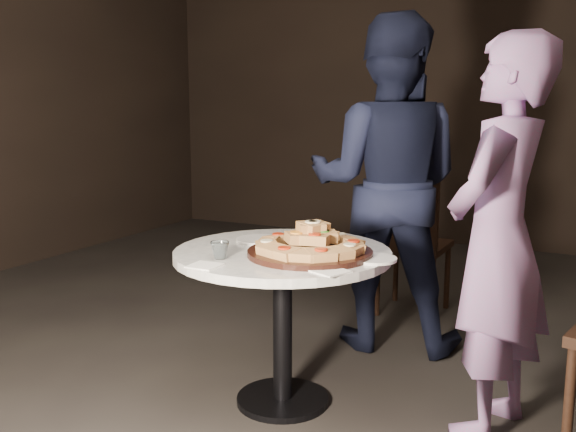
{
  "coord_description": "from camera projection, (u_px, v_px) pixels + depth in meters",
  "views": [
    {
      "loc": [
        1.0,
        -2.16,
        1.23
      ],
      "look_at": [
        -0.14,
        0.12,
        0.78
      ],
      "focal_mm": 40.0,
      "sensor_mm": 36.0,
      "label": 1
    }
  ],
  "objects": [
    {
      "name": "floor",
      "position": [
        307.0,
        417.0,
        2.56
      ],
      "size": [
        7.0,
        7.0,
        0.0
      ],
      "primitive_type": "plane",
      "color": "black",
      "rests_on": "ground"
    },
    {
      "name": "table",
      "position": [
        282.0,
        279.0,
        2.59
      ],
      "size": [
        1.0,
        1.0,
        0.65
      ],
      "rotation": [
        0.0,
        0.0,
        0.15
      ],
      "color": "black",
      "rests_on": "ground"
    },
    {
      "name": "serving_board",
      "position": [
        310.0,
        253.0,
        2.47
      ],
      "size": [
        0.63,
        0.63,
        0.02
      ],
      "primitive_type": "cylinder",
      "rotation": [
        0.0,
        0.0,
        -0.36
      ],
      "color": "black",
      "rests_on": "table"
    },
    {
      "name": "focaccia_pile",
      "position": [
        311.0,
        242.0,
        2.47
      ],
      "size": [
        0.43,
        0.43,
        0.11
      ],
      "rotation": [
        0.0,
        0.0,
        0.36
      ],
      "color": "#AE7A43",
      "rests_on": "serving_board"
    },
    {
      "name": "plate_left",
      "position": [
        259.0,
        240.0,
        2.73
      ],
      "size": [
        0.22,
        0.22,
        0.01
      ],
      "primitive_type": "cylinder",
      "rotation": [
        0.0,
        0.0,
        -0.13
      ],
      "color": "white",
      "rests_on": "table"
    },
    {
      "name": "plate_right",
      "position": [
        374.0,
        259.0,
        2.4
      ],
      "size": [
        0.22,
        0.22,
        0.01
      ],
      "primitive_type": "cylinder",
      "rotation": [
        0.0,
        0.0,
        -0.29
      ],
      "color": "white",
      "rests_on": "table"
    },
    {
      "name": "water_glass",
      "position": [
        220.0,
        250.0,
        2.41
      ],
      "size": [
        0.09,
        0.09,
        0.07
      ],
      "primitive_type": "imported",
      "rotation": [
        0.0,
        0.0,
        0.23
      ],
      "color": "silver",
      "rests_on": "table"
    },
    {
      "name": "napkin_near",
      "position": [
        205.0,
        266.0,
        2.31
      ],
      "size": [
        0.11,
        0.11,
        0.01
      ],
      "primitive_type": "cube",
      "rotation": [
        0.0,
        0.0,
        0.02
      ],
      "color": "white",
      "rests_on": "table"
    },
    {
      "name": "napkin_far",
      "position": [
        330.0,
        271.0,
        2.23
      ],
      "size": [
        0.14,
        0.14,
        0.01
      ],
      "primitive_type": "cube",
      "rotation": [
        0.0,
        0.0,
        -0.4
      ],
      "color": "white",
      "rests_on": "table"
    },
    {
      "name": "chair_far",
      "position": [
        410.0,
        238.0,
        3.7
      ],
      "size": [
        0.39,
        0.41,
        0.81
      ],
      "rotation": [
        0.0,
        0.0,
        3.11
      ],
      "color": "black",
      "rests_on": "ground"
    },
    {
      "name": "diner_navy",
      "position": [
        387.0,
        184.0,
        3.22
      ],
      "size": [
        0.91,
        0.77,
        1.66
      ],
      "primitive_type": "imported",
      "rotation": [
        0.0,
        0.0,
        3.33
      ],
      "color": "black",
      "rests_on": "ground"
    },
    {
      "name": "diner_teal",
      "position": [
        498.0,
        240.0,
        2.34
      ],
      "size": [
        0.46,
        0.6,
        1.48
      ],
      "primitive_type": "imported",
      "rotation": [
        0.0,
        0.0,
        -1.78
      ],
      "color": "slate",
      "rests_on": "ground"
    }
  ]
}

